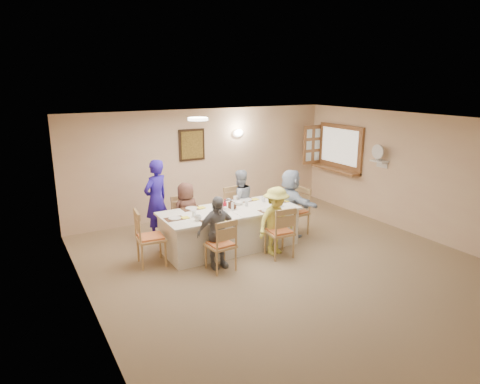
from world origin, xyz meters
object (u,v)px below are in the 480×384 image
chair_front_left (221,244)px  diner_back_right (240,201)px  chair_front_right (279,231)px  caregiver (156,200)px  chair_back_left (184,219)px  condiment_ketchup (225,205)px  chair_back_right (237,209)px  diner_back_left (186,213)px  chair_left_end (151,237)px  desk_fan (379,155)px  diner_front_left (217,232)px  diner_front_right (276,221)px  serving_hatch (340,148)px  chair_right_end (295,211)px  dining_table (230,229)px  diner_right_end (291,203)px

chair_front_left → diner_back_right: bearing=-133.7°
chair_front_right → caregiver: size_ratio=0.59×
chair_back_left → condiment_ketchup: 1.02m
caregiver → chair_back_right: bearing=141.5°
diner_back_left → caregiver: (-0.45, 0.47, 0.21)m
chair_left_end → diner_back_right: 2.26m
desk_fan → chair_left_end: 5.24m
chair_back_right → diner_front_left: bearing=-136.4°
chair_front_right → diner_back_left: bearing=-46.8°
chair_left_end → diner_front_left: 1.18m
diner_back_left → condiment_ketchup: bearing=117.0°
chair_back_left → diner_front_right: bearing=-56.1°
desk_fan → condiment_ketchup: size_ratio=1.38×
chair_back_right → caregiver: bearing=160.7°
chair_back_right → chair_front_left: bearing=-134.2°
diner_back_left → caregiver: bearing=-57.2°
chair_left_end → diner_front_right: (2.15, -0.68, 0.14)m
diner_front_right → desk_fan: bearing=-3.5°
chair_left_end → diner_back_right: bearing=-66.6°
diner_back_right → diner_front_right: 1.36m
serving_hatch → chair_right_end: bearing=-152.9°
diner_front_left → condiment_ketchup: bearing=53.2°
chair_right_end → condiment_ketchup: size_ratio=4.51×
chair_front_right → chair_left_end: chair_left_end is taller
desk_fan → dining_table: 3.78m
diner_front_right → dining_table: bearing=119.8°
chair_back_left → condiment_ketchup: condiment_ketchup is taller
dining_table → diner_right_end: size_ratio=1.87×
diner_front_right → condiment_ketchup: bearing=122.7°
desk_fan → diner_front_left: desk_fan is taller
chair_front_left → diner_front_left: size_ratio=0.73×
diner_right_end → chair_front_left: bearing=110.1°
chair_right_end → caregiver: 2.86m
diner_front_left → dining_table: bearing=48.1°
chair_front_right → chair_right_end: bearing=-135.7°
diner_front_left → caregiver: 1.89m
chair_front_left → diner_right_end: 2.18m
chair_back_right → diner_back_left: bearing=178.4°
dining_table → diner_back_right: (0.60, 0.68, 0.29)m
chair_right_end → diner_back_left: bearing=-113.4°
diner_front_left → diner_right_end: 2.13m
chair_front_right → diner_front_right: bearing=-85.9°
chair_back_right → chair_front_right: (0.00, -1.60, 0.01)m
condiment_ketchup → diner_front_right: bearing=-45.7°
serving_hatch → chair_back_left: (-4.29, -0.30, -1.05)m
chair_back_left → chair_front_left: (0.00, -1.60, 0.02)m
diner_back_right → desk_fan: bearing=164.4°
diner_back_left → diner_front_left: size_ratio=0.96×
chair_front_left → diner_front_left: diner_front_left is taller
chair_right_end → caregiver: size_ratio=0.60×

